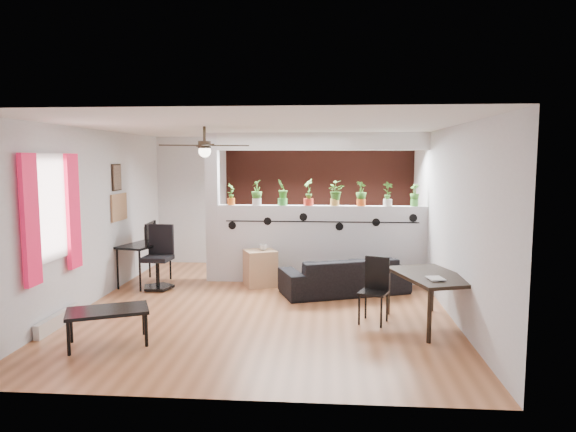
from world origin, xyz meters
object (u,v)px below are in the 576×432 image
(potted_plant_6, at_px, (388,193))
(computer_desk, at_px, (144,247))
(dining_table, at_px, (432,280))
(potted_plant_7, at_px, (415,194))
(cup, at_px, (263,247))
(folding_chair, at_px, (375,284))
(potted_plant_5, at_px, (361,193))
(sofa, at_px, (344,276))
(potted_plant_4, at_px, (335,193))
(office_chair, at_px, (159,261))
(coffee_table, at_px, (108,313))
(potted_plant_2, at_px, (283,192))
(cube_shelf, at_px, (260,268))
(ceiling_fan, at_px, (205,147))
(potted_plant_1, at_px, (257,192))
(potted_plant_3, at_px, (309,191))
(potted_plant_0, at_px, (231,193))

(potted_plant_6, xyz_separation_m, computer_desk, (-4.16, -0.38, -0.93))
(dining_table, bearing_deg, potted_plant_7, 86.69)
(cup, xyz_separation_m, folding_chair, (1.72, -1.79, -0.16))
(cup, bearing_deg, dining_table, -38.13)
(potted_plant_5, relative_size, potted_plant_7, 1.12)
(potted_plant_5, xyz_separation_m, sofa, (-0.29, -0.70, -1.29))
(potted_plant_4, relative_size, office_chair, 0.41)
(cup, bearing_deg, coffee_table, -116.62)
(potted_plant_5, bearing_deg, potted_plant_2, -180.00)
(potted_plant_7, bearing_deg, folding_chair, -111.40)
(cube_shelf, relative_size, cup, 4.50)
(coffee_table, bearing_deg, potted_plant_6, 42.29)
(ceiling_fan, height_order, sofa, ceiling_fan)
(potted_plant_1, xyz_separation_m, folding_chair, (1.87, -2.13, -1.07))
(office_chair, relative_size, coffee_table, 1.01)
(potted_plant_5, bearing_deg, coffee_table, -133.83)
(potted_plant_7, distance_m, cup, 2.73)
(potted_plant_5, bearing_deg, potted_plant_7, -0.00)
(ceiling_fan, distance_m, potted_plant_3, 2.38)
(potted_plant_3, relative_size, coffee_table, 0.45)
(computer_desk, relative_size, office_chair, 1.04)
(potted_plant_4, relative_size, cube_shelf, 0.70)
(potted_plant_4, bearing_deg, potted_plant_2, 180.00)
(potted_plant_6, relative_size, office_chair, 0.40)
(potted_plant_0, distance_m, cube_shelf, 1.40)
(cube_shelf, relative_size, dining_table, 0.44)
(potted_plant_6, bearing_deg, dining_table, -81.86)
(coffee_table, bearing_deg, cube_shelf, 64.18)
(cube_shelf, relative_size, coffee_table, 0.59)
(potted_plant_6, distance_m, sofa, 1.65)
(potted_plant_4, bearing_deg, sofa, -77.21)
(computer_desk, relative_size, folding_chair, 1.26)
(potted_plant_3, xyz_separation_m, potted_plant_7, (1.81, 0.00, -0.04))
(potted_plant_3, distance_m, sofa, 1.61)
(potted_plant_5, relative_size, folding_chair, 0.49)
(ceiling_fan, distance_m, folding_chair, 2.98)
(potted_plant_4, distance_m, office_chair, 3.19)
(ceiling_fan, height_order, potted_plant_3, ceiling_fan)
(potted_plant_5, distance_m, computer_desk, 3.84)
(potted_plant_2, bearing_deg, potted_plant_0, -180.00)
(potted_plant_2, relative_size, coffee_table, 0.44)
(potted_plant_0, bearing_deg, potted_plant_6, 0.00)
(potted_plant_1, bearing_deg, potted_plant_3, 0.00)
(potted_plant_3, distance_m, coffee_table, 4.10)
(sofa, relative_size, cup, 14.12)
(potted_plant_3, xyz_separation_m, coffee_table, (-2.21, -3.24, -1.22))
(potted_plant_1, distance_m, computer_desk, 2.15)
(potted_plant_4, height_order, dining_table, potted_plant_4)
(office_chair, relative_size, dining_table, 0.74)
(computer_desk, bearing_deg, cup, 0.99)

